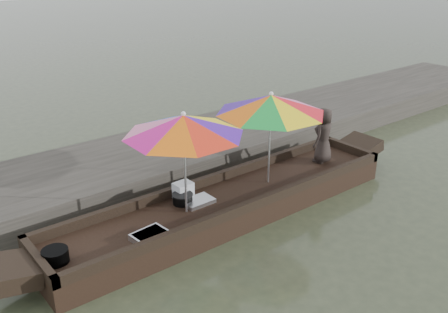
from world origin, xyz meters
TOP-DOWN VIEW (x-y plane):
  - water at (0.00, 0.00)m, footprint 80.00×80.00m
  - dock at (0.00, 2.20)m, footprint 22.00×2.20m
  - boat_hull at (0.00, 0.00)m, footprint 6.09×1.20m
  - cooking_pot at (-2.79, -0.05)m, footprint 0.33×0.33m
  - tray_crayfish at (-1.60, -0.31)m, footprint 0.50×0.37m
  - tray_scallop at (-0.50, 0.11)m, footprint 0.47×0.33m
  - charcoal_grill at (-0.69, 0.25)m, footprint 0.30×0.30m
  - supply_bag at (-0.58, 0.40)m, footprint 0.29×0.23m
  - vendor at (2.24, 0.03)m, footprint 0.56×0.43m
  - umbrella_bow at (-0.79, 0.00)m, footprint 2.24×2.24m
  - umbrella_stern at (0.86, 0.00)m, footprint 2.21×2.21m

SIDE VIEW (x-z plane):
  - water at x=0.00m, z-range 0.00..0.00m
  - boat_hull at x=0.00m, z-range 0.00..0.35m
  - dock at x=0.00m, z-range 0.00..0.50m
  - tray_scallop at x=-0.50m, z-range 0.35..0.41m
  - tray_crayfish at x=-1.60m, z-range 0.35..0.44m
  - charcoal_grill at x=-0.69m, z-range 0.35..0.49m
  - cooking_pot at x=-2.79m, z-range 0.35..0.52m
  - supply_bag at x=-0.58m, z-range 0.35..0.61m
  - vendor at x=2.24m, z-range 0.35..1.37m
  - umbrella_bow at x=-0.79m, z-range 0.35..1.90m
  - umbrella_stern at x=0.86m, z-range 0.35..1.90m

